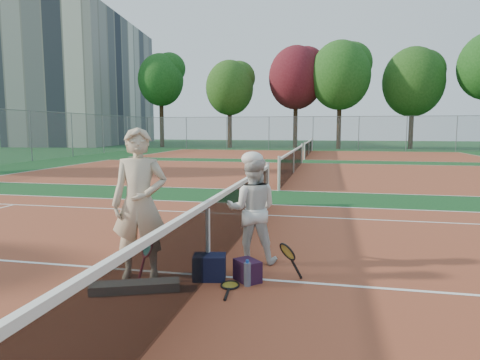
% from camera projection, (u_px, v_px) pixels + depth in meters
% --- Properties ---
extents(ground, '(130.00, 130.00, 0.00)m').
position_uv_depth(ground, '(208.00, 276.00, 5.72)').
color(ground, '#103C19').
rests_on(ground, ground).
extents(court_main, '(23.77, 10.97, 0.01)m').
position_uv_depth(court_main, '(208.00, 276.00, 5.72)').
color(court_main, brown).
rests_on(court_main, ground).
extents(court_far_a, '(23.77, 10.97, 0.01)m').
position_uv_depth(court_far_a, '(293.00, 173.00, 18.84)').
color(court_far_a, brown).
rests_on(court_far_a, ground).
extents(court_far_b, '(23.77, 10.97, 0.01)m').
position_uv_depth(court_far_b, '(309.00, 155.00, 31.95)').
color(court_far_b, brown).
rests_on(court_far_b, ground).
extents(net_main, '(0.10, 10.98, 1.02)m').
position_uv_depth(net_main, '(208.00, 239.00, 5.66)').
color(net_main, black).
rests_on(net_main, ground).
extents(net_far_a, '(0.10, 10.98, 1.02)m').
position_uv_depth(net_far_a, '(294.00, 161.00, 18.77)').
color(net_far_a, black).
rests_on(net_far_a, ground).
extents(net_far_b, '(0.10, 10.98, 1.02)m').
position_uv_depth(net_far_b, '(309.00, 148.00, 31.89)').
color(net_far_b, black).
rests_on(net_far_b, ground).
extents(fence_back, '(32.00, 0.06, 3.00)m').
position_uv_depth(fence_back, '(313.00, 133.00, 38.57)').
color(fence_back, slate).
rests_on(fence_back, ground).
extents(apartment_block, '(12.96, 23.18, 15.00)m').
position_uv_depth(apartment_block, '(90.00, 83.00, 53.29)').
color(apartment_block, beige).
rests_on(apartment_block, ground).
extents(player_a, '(0.81, 0.62, 1.98)m').
position_uv_depth(player_a, '(140.00, 204.00, 5.56)').
color(player_a, '#BDAC92').
rests_on(player_a, ground).
extents(player_b, '(0.83, 0.68, 1.57)m').
position_uv_depth(player_b, '(252.00, 210.00, 6.24)').
color(player_b, silver).
rests_on(player_b, ground).
extents(racket_red, '(0.34, 0.33, 0.58)m').
position_uv_depth(racket_red, '(148.00, 259.00, 5.52)').
color(racket_red, maroon).
rests_on(racket_red, ground).
extents(racket_black_held, '(0.43, 0.44, 0.52)m').
position_uv_depth(racket_black_held, '(287.00, 263.00, 5.44)').
color(racket_black_held, black).
rests_on(racket_black_held, ground).
extents(racket_spare, '(0.33, 0.62, 0.03)m').
position_uv_depth(racket_spare, '(230.00, 285.00, 5.34)').
color(racket_spare, black).
rests_on(racket_spare, ground).
extents(sports_bag_navy, '(0.46, 0.36, 0.33)m').
position_uv_depth(sports_bag_navy, '(209.00, 267.00, 5.57)').
color(sports_bag_navy, black).
rests_on(sports_bag_navy, ground).
extents(sports_bag_purple, '(0.41, 0.41, 0.28)m').
position_uv_depth(sports_bag_purple, '(248.00, 271.00, 5.51)').
color(sports_bag_purple, black).
rests_on(sports_bag_purple, ground).
extents(net_cover_canvas, '(1.08, 0.61, 0.11)m').
position_uv_depth(net_cover_canvas, '(135.00, 287.00, 5.18)').
color(net_cover_canvas, '#65615B').
rests_on(net_cover_canvas, ground).
extents(water_bottle, '(0.09, 0.09, 0.30)m').
position_uv_depth(water_bottle, '(247.00, 275.00, 5.33)').
color(water_bottle, silver).
rests_on(water_bottle, ground).
extents(tree_back_0, '(4.67, 4.67, 9.59)m').
position_uv_depth(tree_back_0, '(161.00, 80.00, 44.08)').
color(tree_back_0, '#382314').
rests_on(tree_back_0, ground).
extents(tree_back_1, '(4.71, 4.71, 8.65)m').
position_uv_depth(tree_back_1, '(230.00, 88.00, 42.38)').
color(tree_back_1, '#382314').
rests_on(tree_back_1, ground).
extents(tree_back_maroon, '(5.35, 5.35, 9.92)m').
position_uv_depth(tree_back_maroon, '(296.00, 78.00, 41.62)').
color(tree_back_maroon, '#382314').
rests_on(tree_back_maroon, ground).
extents(tree_back_3, '(5.64, 5.64, 10.15)m').
position_uv_depth(tree_back_3, '(340.00, 76.00, 40.21)').
color(tree_back_3, '#382314').
rests_on(tree_back_3, ground).
extents(tree_back_4, '(5.66, 5.66, 9.55)m').
position_uv_depth(tree_back_4, '(413.00, 82.00, 40.23)').
color(tree_back_4, '#382314').
rests_on(tree_back_4, ground).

